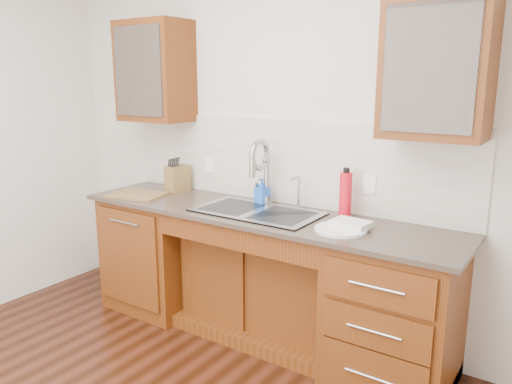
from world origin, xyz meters
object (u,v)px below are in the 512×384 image
Objects in this scene: soap_bottle at (262,191)px; knife_block at (178,179)px; cutting_board at (138,195)px; plate at (341,230)px; water_bottle at (345,195)px.

soap_bottle is 0.77m from knife_block.
cutting_board is (-0.14, -0.29, -0.09)m from knife_block.
cutting_board is (-0.91, -0.32, -0.08)m from soap_bottle.
knife_block is at bearing 170.48° from plate.
water_bottle is at bearing 109.53° from plate.
plate is at bearing -10.39° from soap_bottle.
water_bottle reaches higher than knife_block.
plate is 1.53m from knife_block.
knife_block is at bearing -179.20° from water_bottle.
water_bottle is at bearing 7.04° from knife_block.
knife_block reaches higher than plate.
plate is 1.52× the size of knife_block.
soap_bottle is 0.78m from plate.
cutting_board is at bearing -109.20° from knife_block.
plate is at bearing -3.27° from knife_block.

